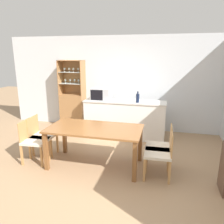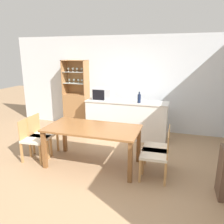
{
  "view_description": "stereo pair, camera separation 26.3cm",
  "coord_description": "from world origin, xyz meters",
  "px_view_note": "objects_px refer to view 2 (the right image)",
  "views": [
    {
      "loc": [
        1.1,
        -3.29,
        2.07
      ],
      "look_at": [
        0.01,
        1.13,
        0.85
      ],
      "focal_mm": 35.0,
      "sensor_mm": 36.0,
      "label": 1
    },
    {
      "loc": [
        1.35,
        -3.22,
        2.07
      ],
      "look_at": [
        0.01,
        1.13,
        0.85
      ],
      "focal_mm": 35.0,
      "sensor_mm": 36.0,
      "label": 2
    }
  ],
  "objects_px": {
    "dining_table": "(92,132)",
    "display_cabinet": "(77,106)",
    "microwave": "(103,94)",
    "dining_chair_side_left_far": "(42,134)",
    "wine_bottle": "(139,98)",
    "dining_chair_side_right_far": "(158,148)",
    "dining_chair_side_right_near": "(157,154)",
    "dining_chair_side_left_near": "(34,139)"
  },
  "relations": [
    {
      "from": "microwave",
      "to": "dining_chair_side_left_far",
      "type": "bearing_deg",
      "value": -120.09
    },
    {
      "from": "display_cabinet",
      "to": "dining_chair_side_right_far",
      "type": "xyz_separation_m",
      "value": [
        2.55,
        -1.96,
        -0.16
      ]
    },
    {
      "from": "dining_chair_side_right_far",
      "to": "wine_bottle",
      "type": "distance_m",
      "value": 1.61
    },
    {
      "from": "dining_chair_side_right_far",
      "to": "dining_chair_side_left_far",
      "type": "distance_m",
      "value": 2.41
    },
    {
      "from": "dining_chair_side_right_near",
      "to": "dining_chair_side_left_far",
      "type": "relative_size",
      "value": 1.0
    },
    {
      "from": "dining_chair_side_right_far",
      "to": "display_cabinet",
      "type": "bearing_deg",
      "value": 50.73
    },
    {
      "from": "microwave",
      "to": "dining_chair_side_right_far",
      "type": "bearing_deg",
      "value": -43.55
    },
    {
      "from": "microwave",
      "to": "dining_chair_side_right_near",
      "type": "bearing_deg",
      "value": -48.26
    },
    {
      "from": "dining_chair_side_right_far",
      "to": "wine_bottle",
      "type": "xyz_separation_m",
      "value": [
        -0.61,
        1.36,
        0.61
      ]
    },
    {
      "from": "display_cabinet",
      "to": "dining_chair_side_left_near",
      "type": "relative_size",
      "value": 2.28
    },
    {
      "from": "dining_chair_side_right_far",
      "to": "dining_chair_side_left_far",
      "type": "relative_size",
      "value": 1.0
    },
    {
      "from": "dining_chair_side_left_far",
      "to": "microwave",
      "type": "distance_m",
      "value": 1.83
    },
    {
      "from": "dining_chair_side_right_near",
      "to": "wine_bottle",
      "type": "bearing_deg",
      "value": 18.47
    },
    {
      "from": "dining_chair_side_left_near",
      "to": "dining_chair_side_right_near",
      "type": "xyz_separation_m",
      "value": [
        2.41,
        0.0,
        0.0
      ]
    },
    {
      "from": "dining_chair_side_right_far",
      "to": "dining_chair_side_left_far",
      "type": "bearing_deg",
      "value": 88.32
    },
    {
      "from": "display_cabinet",
      "to": "microwave",
      "type": "relative_size",
      "value": 3.94
    },
    {
      "from": "dining_chair_side_right_far",
      "to": "microwave",
      "type": "height_order",
      "value": "microwave"
    },
    {
      "from": "dining_chair_side_left_near",
      "to": "microwave",
      "type": "height_order",
      "value": "microwave"
    },
    {
      "from": "dining_table",
      "to": "dining_chair_side_left_near",
      "type": "relative_size",
      "value": 2.08
    },
    {
      "from": "dining_chair_side_left_far",
      "to": "wine_bottle",
      "type": "distance_m",
      "value": 2.34
    },
    {
      "from": "display_cabinet",
      "to": "dining_chair_side_left_near",
      "type": "distance_m",
      "value": 2.23
    },
    {
      "from": "display_cabinet",
      "to": "dining_chair_side_right_far",
      "type": "relative_size",
      "value": 2.28
    },
    {
      "from": "dining_table",
      "to": "wine_bottle",
      "type": "height_order",
      "value": "wine_bottle"
    },
    {
      "from": "display_cabinet",
      "to": "microwave",
      "type": "distance_m",
      "value": 1.21
    },
    {
      "from": "dining_chair_side_left_near",
      "to": "wine_bottle",
      "type": "height_order",
      "value": "wine_bottle"
    },
    {
      "from": "display_cabinet",
      "to": "dining_chair_side_left_far",
      "type": "distance_m",
      "value": 1.97
    },
    {
      "from": "dining_chair_side_right_far",
      "to": "microwave",
      "type": "bearing_deg",
      "value": 44.69
    },
    {
      "from": "dining_chair_side_right_far",
      "to": "wine_bottle",
      "type": "relative_size",
      "value": 3.11
    },
    {
      "from": "dining_chair_side_right_far",
      "to": "dining_table",
      "type": "bearing_deg",
      "value": 94.57
    },
    {
      "from": "dining_chair_side_left_near",
      "to": "dining_chair_side_right_far",
      "type": "bearing_deg",
      "value": 92.5
    },
    {
      "from": "dining_table",
      "to": "display_cabinet",
      "type": "bearing_deg",
      "value": 122.75
    },
    {
      "from": "dining_chair_side_right_near",
      "to": "microwave",
      "type": "distance_m",
      "value": 2.42
    },
    {
      "from": "dining_chair_side_left_far",
      "to": "dining_table",
      "type": "bearing_deg",
      "value": 81.08
    },
    {
      "from": "display_cabinet",
      "to": "wine_bottle",
      "type": "distance_m",
      "value": 2.08
    },
    {
      "from": "display_cabinet",
      "to": "dining_chair_side_left_near",
      "type": "bearing_deg",
      "value": -86.4
    },
    {
      "from": "dining_chair_side_right_near",
      "to": "wine_bottle",
      "type": "distance_m",
      "value": 1.84
    },
    {
      "from": "dining_chair_side_right_far",
      "to": "dining_chair_side_right_near",
      "type": "distance_m",
      "value": 0.26
    },
    {
      "from": "dining_chair_side_right_near",
      "to": "dining_chair_side_left_near",
      "type": "bearing_deg",
      "value": 87.99
    },
    {
      "from": "dining_chair_side_right_far",
      "to": "dining_chair_side_right_near",
      "type": "xyz_separation_m",
      "value": [
        -0.0,
        -0.26,
        0.0
      ]
    },
    {
      "from": "display_cabinet",
      "to": "microwave",
      "type": "height_order",
      "value": "display_cabinet"
    },
    {
      "from": "dining_table",
      "to": "wine_bottle",
      "type": "bearing_deg",
      "value": 68.31
    },
    {
      "from": "dining_chair_side_right_near",
      "to": "dining_table",
      "type": "bearing_deg",
      "value": 81.69
    }
  ]
}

